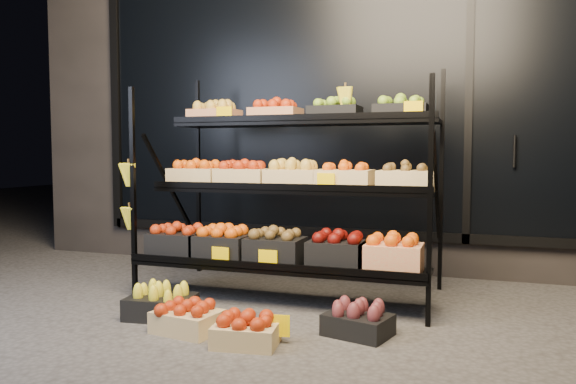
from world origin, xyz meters
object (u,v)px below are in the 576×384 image
at_px(display_rack, 288,188).
at_px(floor_crate_midleft, 161,303).
at_px(floor_crate_midright, 246,330).
at_px(floor_crate_left, 187,317).

relative_size(display_rack, floor_crate_midleft, 4.98).
xyz_separation_m(display_rack, floor_crate_midleft, (-0.58, -0.78, -0.69)).
bearing_deg(floor_crate_midright, floor_crate_left, 158.38).
relative_size(floor_crate_left, floor_crate_midright, 1.08).
distance_m(floor_crate_left, floor_crate_midright, 0.42).
bearing_deg(display_rack, floor_crate_midright, -83.02).
relative_size(display_rack, floor_crate_left, 5.43).
bearing_deg(floor_crate_midleft, display_rack, 46.22).
xyz_separation_m(display_rack, floor_crate_left, (-0.28, -0.98, -0.70)).
distance_m(display_rack, floor_crate_left, 1.24).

